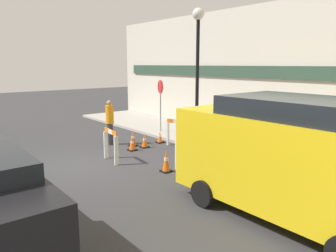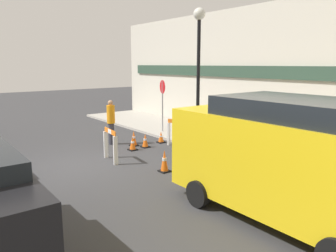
# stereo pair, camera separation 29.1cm
# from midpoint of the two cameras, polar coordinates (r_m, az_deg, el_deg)

# --- Properties ---
(ground_plane) EXTENTS (60.00, 60.00, 0.00)m
(ground_plane) POSITION_cam_midpoint_polar(r_m,az_deg,el_deg) (10.59, -15.99, -6.84)
(ground_plane) COLOR #38383A
(sidewalk_slab) EXTENTS (18.00, 3.20, 0.11)m
(sidewalk_slab) POSITION_cam_midpoint_polar(r_m,az_deg,el_deg) (13.88, 8.09, -2.13)
(sidewalk_slab) COLOR #ADA89E
(sidewalk_slab) RESTS_ON ground_plane
(storefront_facade) EXTENTS (18.00, 0.22, 5.50)m
(storefront_facade) POSITION_cam_midpoint_polar(r_m,az_deg,el_deg) (14.79, 12.99, 9.04)
(storefront_facade) COLOR beige
(storefront_facade) RESTS_ON ground_plane
(streetlamp_post) EXTENTS (0.44, 0.44, 5.02)m
(streetlamp_post) POSITION_cam_midpoint_polar(r_m,az_deg,el_deg) (12.49, 6.03, 11.72)
(streetlamp_post) COLOR black
(streetlamp_post) RESTS_ON sidewalk_slab
(stop_sign) EXTENTS (0.59, 0.17, 2.31)m
(stop_sign) POSITION_cam_midpoint_polar(r_m,az_deg,el_deg) (14.70, -0.40, 5.02)
(stop_sign) COLOR gray
(stop_sign) RESTS_ON sidewalk_slab
(barricade_0) EXTENTS (0.96, 0.25, 1.07)m
(barricade_0) POSITION_cam_midpoint_polar(r_m,az_deg,el_deg) (10.76, -9.24, -3.05)
(barricade_0) COLOR white
(barricade_0) RESTS_ON ground_plane
(barricade_1) EXTENTS (0.21, 0.97, 1.10)m
(barricade_1) POSITION_cam_midpoint_polar(r_m,az_deg,el_deg) (10.01, 4.30, -3.86)
(barricade_1) COLOR white
(barricade_1) RESTS_ON ground_plane
(barricade_2) EXTENTS (0.78, 0.44, 1.04)m
(barricade_2) POSITION_cam_midpoint_polar(r_m,az_deg,el_deg) (12.56, 2.26, -1.06)
(barricade_2) COLOR white
(barricade_2) RESTS_ON ground_plane
(traffic_cone_0) EXTENTS (0.30, 0.30, 0.60)m
(traffic_cone_0) POSITION_cam_midpoint_polar(r_m,az_deg,el_deg) (12.70, -5.33, -2.21)
(traffic_cone_0) COLOR black
(traffic_cone_0) RESTS_ON ground_plane
(traffic_cone_1) EXTENTS (0.30, 0.30, 0.53)m
(traffic_cone_1) POSITION_cam_midpoint_polar(r_m,az_deg,el_deg) (12.46, -3.32, -2.60)
(traffic_cone_1) COLOR black
(traffic_cone_1) RESTS_ON ground_plane
(traffic_cone_2) EXTENTS (0.30, 0.30, 0.65)m
(traffic_cone_2) POSITION_cam_midpoint_polar(r_m,az_deg,el_deg) (11.44, 5.91, -3.53)
(traffic_cone_2) COLOR black
(traffic_cone_2) RESTS_ON ground_plane
(traffic_cone_3) EXTENTS (0.30, 0.30, 0.45)m
(traffic_cone_3) POSITION_cam_midpoint_polar(r_m,az_deg,el_deg) (13.19, -0.59, -1.99)
(traffic_cone_3) COLOR black
(traffic_cone_3) RESTS_ON ground_plane
(traffic_cone_4) EXTENTS (0.30, 0.30, 0.52)m
(traffic_cone_4) POSITION_cam_midpoint_polar(r_m,az_deg,el_deg) (12.09, -5.50, -3.06)
(traffic_cone_4) COLOR black
(traffic_cone_4) RESTS_ON ground_plane
(traffic_cone_5) EXTENTS (0.30, 0.30, 0.66)m
(traffic_cone_5) POSITION_cam_midpoint_polar(r_m,az_deg,el_deg) (9.65, 0.25, -6.16)
(traffic_cone_5) COLOR black
(traffic_cone_5) RESTS_ON ground_plane
(person_worker) EXTENTS (0.36, 0.36, 1.75)m
(person_worker) POSITION_cam_midpoint_polar(r_m,az_deg,el_deg) (12.96, -9.26, 0.94)
(person_worker) COLOR #33333D
(person_worker) RESTS_ON ground_plane
(work_van) EXTENTS (4.91, 2.20, 2.49)m
(work_van) POSITION_cam_midpoint_polar(r_m,az_deg,el_deg) (6.96, 21.44, -4.79)
(work_van) COLOR yellow
(work_van) RESTS_ON ground_plane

